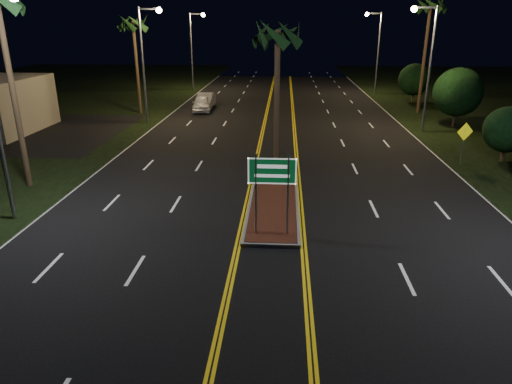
# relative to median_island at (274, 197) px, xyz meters

# --- Properties ---
(ground) EXTENTS (120.00, 120.00, 0.00)m
(ground) POSITION_rel_median_island_xyz_m (0.00, -7.00, -0.08)
(ground) COLOR black
(ground) RESTS_ON ground
(median_island) EXTENTS (2.25, 10.25, 0.17)m
(median_island) POSITION_rel_median_island_xyz_m (0.00, 0.00, 0.00)
(median_island) COLOR gray
(median_island) RESTS_ON ground
(highway_sign) EXTENTS (1.80, 0.08, 3.20)m
(highway_sign) POSITION_rel_median_island_xyz_m (0.00, -4.20, 2.32)
(highway_sign) COLOR gray
(highway_sign) RESTS_ON ground
(streetlight_left_mid) EXTENTS (1.91, 0.44, 9.00)m
(streetlight_left_mid) POSITION_rel_median_island_xyz_m (-10.61, 17.00, 5.57)
(streetlight_left_mid) COLOR gray
(streetlight_left_mid) RESTS_ON ground
(streetlight_left_far) EXTENTS (1.91, 0.44, 9.00)m
(streetlight_left_far) POSITION_rel_median_island_xyz_m (-10.61, 37.00, 5.57)
(streetlight_left_far) COLOR gray
(streetlight_left_far) RESTS_ON ground
(streetlight_right_mid) EXTENTS (1.91, 0.44, 9.00)m
(streetlight_right_mid) POSITION_rel_median_island_xyz_m (10.61, 15.00, 5.57)
(streetlight_right_mid) COLOR gray
(streetlight_right_mid) RESTS_ON ground
(streetlight_right_far) EXTENTS (1.91, 0.44, 9.00)m
(streetlight_right_far) POSITION_rel_median_island_xyz_m (10.61, 35.00, 5.57)
(streetlight_right_far) COLOR gray
(streetlight_right_far) RESTS_ON ground
(palm_median) EXTENTS (2.40, 2.40, 8.30)m
(palm_median) POSITION_rel_median_island_xyz_m (0.00, 3.50, 7.19)
(palm_median) COLOR #382819
(palm_median) RESTS_ON ground
(palm_left_far) EXTENTS (2.40, 2.40, 8.80)m
(palm_left_far) POSITION_rel_median_island_xyz_m (-12.80, 21.00, 7.66)
(palm_left_far) COLOR #382819
(palm_left_far) RESTS_ON ground
(palm_right_far) EXTENTS (2.40, 2.40, 10.30)m
(palm_right_far) POSITION_rel_median_island_xyz_m (12.80, 23.00, 9.06)
(palm_right_far) COLOR #382819
(palm_right_far) RESTS_ON ground
(shrub_near) EXTENTS (2.70, 2.70, 3.30)m
(shrub_near) POSITION_rel_median_island_xyz_m (13.50, 7.00, 1.86)
(shrub_near) COLOR #382819
(shrub_near) RESTS_ON ground
(shrub_mid) EXTENTS (3.78, 3.78, 4.62)m
(shrub_mid) POSITION_rel_median_island_xyz_m (14.00, 17.00, 2.64)
(shrub_mid) COLOR #382819
(shrub_mid) RESTS_ON ground
(shrub_far) EXTENTS (3.24, 3.24, 3.96)m
(shrub_far) POSITION_rel_median_island_xyz_m (13.80, 29.00, 2.25)
(shrub_far) COLOR #382819
(shrub_far) RESTS_ON ground
(car_near) EXTENTS (2.66, 5.11, 1.63)m
(car_near) POSITION_rel_median_island_xyz_m (-7.39, 22.58, 0.73)
(car_near) COLOR silver
(car_near) RESTS_ON ground
(car_far) EXTENTS (2.18, 4.99, 1.66)m
(car_far) POSITION_rel_median_island_xyz_m (-7.33, 24.36, 0.74)
(car_far) COLOR #A8AAB2
(car_far) RESTS_ON ground
(warning_sign) EXTENTS (0.99, 0.37, 2.48)m
(warning_sign) POSITION_rel_median_island_xyz_m (10.80, 6.23, 1.53)
(warning_sign) COLOR gray
(warning_sign) RESTS_ON ground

